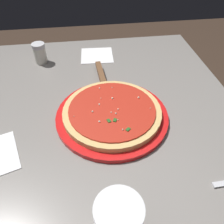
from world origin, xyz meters
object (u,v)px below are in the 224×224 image
(serving_plate, at_px, (112,116))
(napkin_loose_left, at_px, (97,55))
(pizza_server, at_px, (103,80))
(pizza, at_px, (112,111))
(cup_tall_drink, at_px, (121,224))
(parmesan_shaker, at_px, (40,53))

(serving_plate, distance_m, napkin_loose_left, 0.35)
(serving_plate, distance_m, pizza_server, 0.15)
(serving_plate, bearing_deg, pizza, 1.28)
(serving_plate, height_order, pizza_server, pizza_server)
(cup_tall_drink, bearing_deg, parmesan_shaker, -163.31)
(cup_tall_drink, height_order, parmesan_shaker, cup_tall_drink)
(cup_tall_drink, bearing_deg, napkin_loose_left, 178.44)
(serving_plate, relative_size, cup_tall_drink, 2.65)
(serving_plate, xyz_separation_m, pizza_server, (-0.15, -0.01, 0.01))
(pizza, bearing_deg, parmesan_shaker, -146.26)
(pizza_server, relative_size, napkin_loose_left, 1.84)
(pizza, distance_m, cup_tall_drink, 0.31)
(pizza, distance_m, parmesan_shaker, 0.39)
(pizza, relative_size, napkin_loose_left, 2.21)
(pizza_server, xyz_separation_m, cup_tall_drink, (0.46, -0.02, 0.04))
(napkin_loose_left, height_order, parmesan_shaker, parmesan_shaker)
(serving_plate, bearing_deg, parmesan_shaker, -146.26)
(parmesan_shaker, bearing_deg, serving_plate, 33.74)
(serving_plate, xyz_separation_m, pizza, (0.00, 0.00, 0.02))
(napkin_loose_left, bearing_deg, serving_plate, 1.74)
(parmesan_shaker, bearing_deg, pizza_server, 50.49)
(pizza, height_order, cup_tall_drink, cup_tall_drink)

